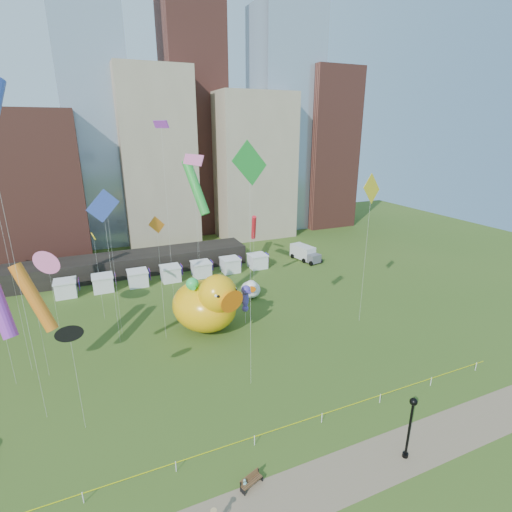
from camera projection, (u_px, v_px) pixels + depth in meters
name	position (u px, v px, depth m)	size (l,w,h in m)	color
ground	(255.00, 445.00, 29.35)	(160.00, 160.00, 0.00)	#37561B
footpath	(285.00, 500.00, 25.00)	(70.00, 4.00, 0.02)	#7B6C4D
skyline	(144.00, 136.00, 76.57)	(101.00, 23.00, 68.00)	brown
crane_right	(269.00, 10.00, 81.88)	(23.00, 1.00, 76.00)	red
pavilion	(133.00, 263.00, 63.90)	(38.00, 6.00, 3.20)	black
vendor_tents	(171.00, 274.00, 60.72)	(33.24, 2.80, 2.40)	white
caution_tape	(255.00, 438.00, 29.14)	(50.00, 0.06, 0.90)	white
big_duck	(207.00, 303.00, 45.12)	(9.69, 10.76, 7.52)	#FFB10D
small_duck	(251.00, 289.00, 54.47)	(3.70, 4.18, 2.93)	white
seahorse_green	(193.00, 292.00, 44.21)	(1.68, 1.99, 6.84)	silver
seahorse_purple	(246.00, 296.00, 46.48)	(1.36, 1.60, 5.10)	silver
park_bench	(251.00, 480.00, 25.88)	(1.73, 1.05, 0.84)	brown
lamppost	(411.00, 421.00, 27.29)	(0.55, 0.55, 5.29)	black
box_truck	(305.00, 253.00, 70.09)	(3.45, 6.46, 2.61)	silver
toddler	(245.00, 484.00, 25.64)	(0.29, 0.21, 0.83)	white
kite_1	(47.00, 262.00, 43.11)	(2.19, 2.06, 10.04)	silver
kite_2	(106.00, 204.00, 40.21)	(1.37, 1.33, 16.34)	silver
kite_3	(250.00, 167.00, 30.05)	(3.40, 1.08, 22.16)	silver
kite_4	(93.00, 237.00, 45.58)	(0.48, 1.74, 11.08)	silver
kite_5	(103.00, 208.00, 38.63)	(3.28, 0.89, 17.26)	silver
kite_6	(157.00, 229.00, 40.20)	(1.80, 0.71, 14.36)	silver
kite_7	(161.00, 126.00, 43.62)	(1.40, 2.71, 23.82)	silver
kite_8	(254.00, 228.00, 53.73)	(1.26, 2.23, 11.61)	silver
kite_9	(193.00, 160.00, 45.25)	(1.66, 4.07, 20.06)	silver
kite_10	(69.00, 334.00, 28.34)	(1.34, 0.23, 9.29)	silver
kite_11	(196.00, 188.00, 52.74)	(3.31, 4.51, 19.01)	silver
kite_12	(371.00, 190.00, 43.08)	(3.30, 1.25, 18.30)	silver
kite_14	(34.00, 298.00, 35.00)	(3.77, 3.26, 11.61)	silver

